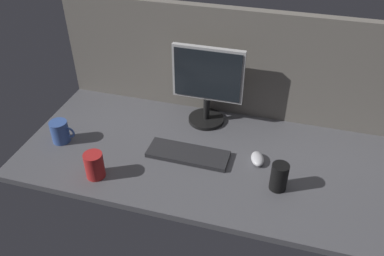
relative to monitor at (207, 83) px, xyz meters
The scene contains 8 objects.
ground_plane 36.09cm from the monitor, 64.48° to the right, with size 180.00×80.00×3.00cm, color #515156.
cubicle_wall_back 18.26cm from the monitor, 45.97° to the left, with size 180.00×5.00×55.01cm.
monitor is the anchor object (origin of this frame).
keyboard 36.11cm from the monitor, 92.23° to the right, with size 37.00×13.00×2.00cm, color #262628.
mouse 43.58cm from the monitor, 40.24° to the right, with size 5.60×9.60×3.40cm, color silver.
mug_black_travel 57.96cm from the monitor, 44.33° to the right, with size 7.05×7.05×12.34cm.
mug_ceramic_blue 73.20cm from the monitor, 150.22° to the right, with size 12.03×8.36×10.80cm.
mug_red_plastic 65.48cm from the monitor, 123.70° to the right, with size 8.09×8.09×11.75cm.
Camera 1 is at (25.82, -135.10, 116.38)cm, focal length 36.80 mm.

